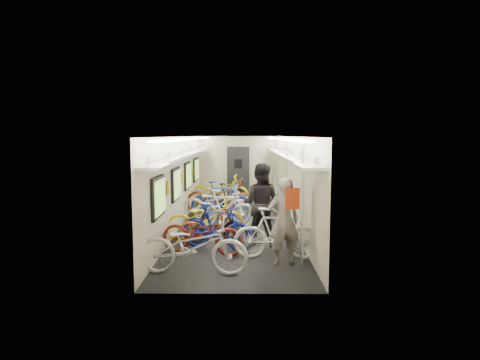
{
  "coord_description": "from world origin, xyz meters",
  "views": [
    {
      "loc": [
        0.18,
        -11.38,
        2.44
      ],
      "look_at": [
        0.1,
        0.88,
        1.15
      ],
      "focal_mm": 32.0,
      "sensor_mm": 36.0,
      "label": 1
    }
  ],
  "objects_px": {
    "passenger_near": "(284,221)",
    "bicycle_0": "(193,246)",
    "bicycle_1": "(217,227)",
    "backpack": "(293,198)",
    "passenger_mid": "(261,204)"
  },
  "relations": [
    {
      "from": "bicycle_0",
      "to": "passenger_near",
      "type": "height_order",
      "value": "passenger_near"
    },
    {
      "from": "bicycle_0",
      "to": "passenger_mid",
      "type": "height_order",
      "value": "passenger_mid"
    },
    {
      "from": "passenger_mid",
      "to": "backpack",
      "type": "distance_m",
      "value": 1.74
    },
    {
      "from": "bicycle_0",
      "to": "passenger_near",
      "type": "distance_m",
      "value": 1.78
    },
    {
      "from": "bicycle_1",
      "to": "passenger_mid",
      "type": "relative_size",
      "value": 0.9
    },
    {
      "from": "bicycle_1",
      "to": "backpack",
      "type": "bearing_deg",
      "value": -106.15
    },
    {
      "from": "bicycle_0",
      "to": "passenger_near",
      "type": "relative_size",
      "value": 1.17
    },
    {
      "from": "passenger_near",
      "to": "backpack",
      "type": "distance_m",
      "value": 0.49
    },
    {
      "from": "bicycle_0",
      "to": "passenger_near",
      "type": "xyz_separation_m",
      "value": [
        1.64,
        0.63,
        0.32
      ]
    },
    {
      "from": "bicycle_0",
      "to": "backpack",
      "type": "distance_m",
      "value": 2.01
    },
    {
      "from": "bicycle_0",
      "to": "bicycle_1",
      "type": "distance_m",
      "value": 1.65
    },
    {
      "from": "bicycle_0",
      "to": "bicycle_1",
      "type": "bearing_deg",
      "value": -6.04
    },
    {
      "from": "passenger_near",
      "to": "backpack",
      "type": "xyz_separation_m",
      "value": [
        0.15,
        -0.11,
        0.45
      ]
    },
    {
      "from": "passenger_near",
      "to": "bicycle_0",
      "type": "bearing_deg",
      "value": 10.51
    },
    {
      "from": "bicycle_0",
      "to": "bicycle_1",
      "type": "relative_size",
      "value": 1.18
    }
  ]
}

